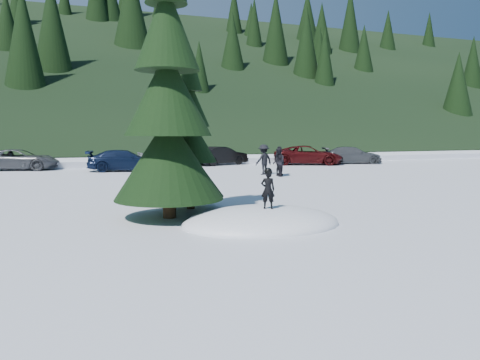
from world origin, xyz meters
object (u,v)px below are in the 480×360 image
object	(u,v)px
adult_0	(279,162)
car_2	(19,160)
adult_1	(279,161)
car_6	(308,155)
car_5	(221,156)
spruce_short	(190,145)
adult_2	(264,160)
car_7	(352,155)
car_3	(125,161)
car_4	(169,156)
spruce_tall	(168,105)
child_skier	(268,190)

from	to	relation	value
adult_0	car_2	distance (m)	17.25
adult_1	car_6	world-z (taller)	adult_1
car_2	car_5	xyz separation A→B (m)	(13.87, -0.18, 0.01)
spruce_short	adult_2	xyz separation A→B (m)	(7.03, 10.29, -1.22)
adult_0	car_7	world-z (taller)	adult_0
adult_2	car_5	xyz separation A→B (m)	(0.08, 8.36, -0.19)
spruce_short	car_7	bearing A→B (deg)	43.74
car_3	car_6	bearing A→B (deg)	-76.08
car_3	adult_1	bearing A→B (deg)	-117.42
car_3	adult_0	bearing A→B (deg)	-121.72
car_3	car_7	size ratio (longest dim) A/B	1.02
car_3	car_7	distance (m)	17.64
car_2	car_4	size ratio (longest dim) A/B	1.11
spruce_short	car_2	xyz separation A→B (m)	(-6.77, 18.82, -1.42)
car_4	car_7	distance (m)	14.34
spruce_short	car_4	bearing A→B (deg)	80.57
spruce_tall	child_skier	bearing A→B (deg)	-43.39
car_3	car_5	world-z (taller)	car_5
spruce_short	car_3	distance (m)	15.68
car_2	car_5	world-z (taller)	car_5
adult_1	car_5	xyz separation A→B (m)	(-0.58, 9.09, -0.15)
adult_0	car_5	xyz separation A→B (m)	(-0.22, 9.78, -0.11)
spruce_short	adult_2	bearing A→B (deg)	55.66
car_6	car_7	distance (m)	3.86
spruce_tall	car_3	xyz separation A→B (m)	(0.66, 17.01, -2.64)
car_4	car_7	size ratio (longest dim) A/B	0.97
car_2	car_7	world-z (taller)	car_2
adult_2	spruce_tall	bearing A→B (deg)	37.05
child_skier	car_2	bearing A→B (deg)	-51.81
adult_0	car_3	distance (m)	10.21
car_4	car_5	world-z (taller)	car_4
spruce_tall	car_2	size ratio (longest dim) A/B	1.74
adult_0	car_6	size ratio (longest dim) A/B	0.31
car_3	car_4	xyz separation A→B (m)	(3.40, 2.80, 0.08)
spruce_short	adult_0	distance (m)	11.58
car_4	car_7	world-z (taller)	car_4
adult_1	car_2	size ratio (longest dim) A/B	0.34
adult_0	car_5	distance (m)	9.78
adult_2	car_2	world-z (taller)	adult_2
spruce_tall	car_6	size ratio (longest dim) A/B	1.64
adult_1	car_4	size ratio (longest dim) A/B	0.38
child_skier	car_5	size ratio (longest dim) A/B	0.24
spruce_short	adult_0	xyz separation A→B (m)	(7.33, 8.87, -1.30)
spruce_short	adult_1	distance (m)	12.33
car_6	adult_2	bearing A→B (deg)	158.75
spruce_short	car_5	world-z (taller)	spruce_short
spruce_tall	adult_2	size ratio (longest dim) A/B	4.85
car_2	car_6	xyz separation A→B (m)	(20.18, -2.16, 0.04)
car_7	child_skier	bearing A→B (deg)	160.19
spruce_tall	child_skier	world-z (taller)	spruce_tall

